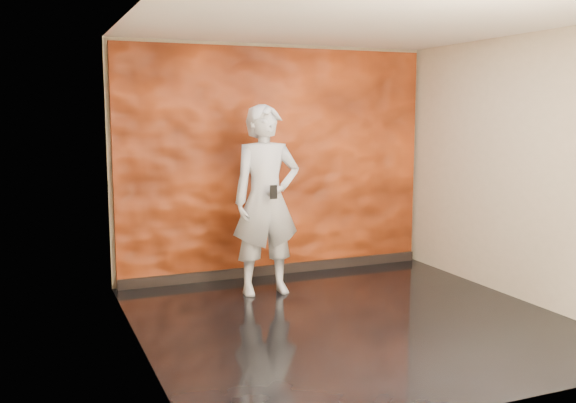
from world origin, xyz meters
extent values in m
cube|color=black|center=(0.00, 0.00, -0.01)|extent=(4.00, 4.00, 0.01)
cube|color=#C2B49A|center=(0.00, 2.00, 1.40)|extent=(4.00, 0.02, 2.80)
cube|color=#C2B49A|center=(0.00, -2.00, 1.40)|extent=(4.00, 0.02, 2.80)
cube|color=#C2B49A|center=(-2.00, 0.00, 1.40)|extent=(0.02, 4.00, 2.80)
cube|color=#C2B49A|center=(2.00, 0.00, 1.40)|extent=(0.02, 4.00, 2.80)
cube|color=white|center=(0.00, 0.00, 2.80)|extent=(4.00, 4.00, 0.01)
cube|color=#DA501B|center=(0.00, 1.96, 1.38)|extent=(3.90, 0.06, 2.75)
cube|color=black|center=(0.00, 1.92, 0.06)|extent=(3.90, 0.04, 0.12)
imported|color=#9DA2AB|center=(-0.42, 1.20, 1.04)|extent=(0.78, 0.53, 2.07)
cube|color=black|center=(-0.45, 0.91, 1.16)|extent=(0.08, 0.02, 0.15)
camera|label=1|loc=(-2.85, -5.30, 1.99)|focal=40.00mm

